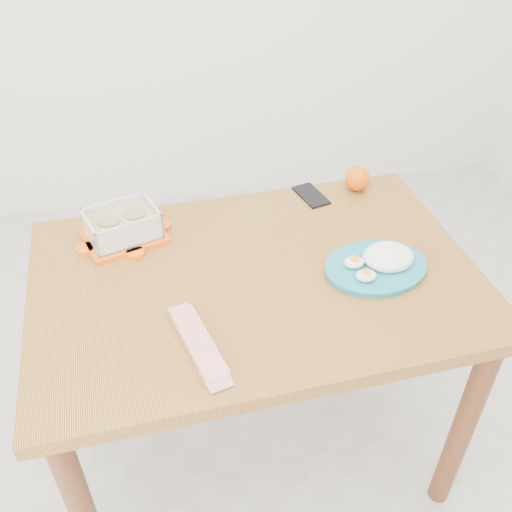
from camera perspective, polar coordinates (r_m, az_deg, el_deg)
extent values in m
plane|color=#B7B7B2|center=(1.93, -0.60, -22.74)|extent=(3.50, 3.50, 0.00)
cube|color=#A87A2F|center=(1.47, 0.00, -2.43)|extent=(1.17, 0.82, 0.04)
cylinder|color=brown|center=(1.73, 20.01, -15.76)|extent=(0.06, 0.06, 0.71)
cylinder|color=brown|center=(1.95, -17.12, -7.11)|extent=(0.06, 0.06, 0.71)
cylinder|color=brown|center=(2.08, 11.40, -2.31)|extent=(0.06, 0.06, 0.71)
cube|color=#FF5C07|center=(1.61, -12.95, 1.88)|extent=(0.25, 0.22, 0.01)
cube|color=silver|center=(1.59, -13.18, 3.18)|extent=(0.22, 0.18, 0.08)
cube|color=tan|center=(1.59, -13.14, 2.96)|extent=(0.20, 0.17, 0.05)
cylinder|color=#8E785D|center=(1.57, -14.47, 3.11)|extent=(0.08, 0.08, 0.02)
cylinder|color=#8E785D|center=(1.59, -12.02, 3.88)|extent=(0.08, 0.08, 0.02)
sphere|color=#EE5804|center=(1.79, 10.12, 7.62)|extent=(0.08, 0.08, 0.08)
cylinder|color=teal|center=(1.50, 11.87, -1.17)|extent=(0.30, 0.30, 0.02)
ellipsoid|color=white|center=(1.49, 13.15, 0.29)|extent=(0.15, 0.13, 0.06)
ellipsoid|color=white|center=(1.47, 9.79, -0.64)|extent=(0.06, 0.05, 0.03)
ellipsoid|color=white|center=(1.43, 10.95, -1.94)|extent=(0.06, 0.05, 0.03)
cube|color=#B6090A|center=(1.28, -5.78, -8.63)|extent=(0.11, 0.23, 0.02)
cube|color=black|center=(1.76, 5.52, 6.05)|extent=(0.10, 0.14, 0.01)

